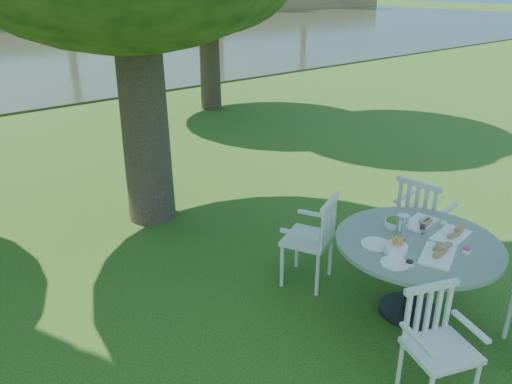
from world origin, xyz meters
TOP-DOWN VIEW (x-y plane):
  - ground at (0.00, 0.00)m, footprint 140.00×140.00m
  - table at (0.52, -1.45)m, footprint 1.47×1.47m
  - chair_ne at (1.37, -0.94)m, footprint 0.52×0.55m
  - chair_nw at (0.20, -0.52)m, footprint 0.63×0.62m
  - chair_sw at (-0.23, -2.12)m, footprint 0.58×0.56m
  - tableware at (0.46, -1.41)m, footprint 1.13×0.86m

SIDE VIEW (x-z plane):
  - ground at x=0.00m, z-range 0.00..0.00m
  - chair_sw at x=-0.23m, z-range 0.08..0.98m
  - chair_nw at x=0.20m, z-range 0.08..1.05m
  - chair_ne at x=1.37m, z-range 0.09..1.08m
  - table at x=0.52m, z-range 0.25..1.02m
  - tableware at x=0.46m, z-range 0.70..0.92m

